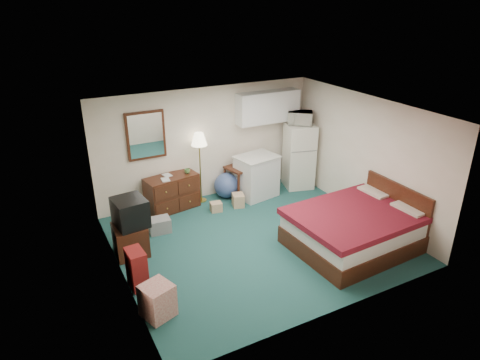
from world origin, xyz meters
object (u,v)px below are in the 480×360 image
floor_lamp (200,168)px  kitchen_counter (257,177)px  suitcase (137,269)px  dresser (172,193)px  bed (355,229)px  desk (240,181)px  fridge (299,156)px  tv_stand (130,240)px

floor_lamp → kitchen_counter: size_ratio=1.69×
kitchen_counter → suitcase: kitchen_counter is taller
dresser → bed: (2.44, -2.99, -0.03)m
bed → suitcase: 3.89m
dresser → desk: 1.60m
dresser → fridge: (3.09, -0.25, 0.39)m
dresser → tv_stand: dresser is taller
kitchen_counter → desk: bearing=139.6°
dresser → fridge: 3.13m
desk → bed: same height
desk → tv_stand: 3.10m
dresser → bed: dresser is taller
dresser → suitcase: 2.70m
fridge → desk: bearing=-170.9°
bed → desk: bearing=103.1°
kitchen_counter → tv_stand: 3.34m
desk → kitchen_counter: 0.39m
desk → suitcase: desk is taller
fridge → tv_stand: 4.49m
dresser → tv_stand: (-1.24, -1.31, -0.10)m
bed → tv_stand: (-3.68, 1.67, -0.08)m
floor_lamp → desk: size_ratio=2.26×
floor_lamp → fridge: bearing=-7.7°
dresser → kitchen_counter: (1.93, -0.27, 0.09)m
dresser → floor_lamp: size_ratio=0.70×
dresser → desk: (1.60, -0.09, -0.03)m
dresser → floor_lamp: floor_lamp is taller
kitchen_counter → bed: kitchen_counter is taller
desk → floor_lamp: bearing=158.3°
bed → suitcase: size_ratio=3.37×
dresser → floor_lamp: bearing=-4.0°
kitchen_counter → tv_stand: bearing=-172.0°
fridge → tv_stand: bearing=-150.7°
kitchen_counter → bed: 2.76m
dresser → kitchen_counter: size_ratio=1.18×
floor_lamp → desk: bearing=-9.8°
tv_stand → suitcase: size_ratio=0.92×
floor_lamp → kitchen_counter: (1.23, -0.34, -0.32)m
kitchen_counter → suitcase: 3.89m
floor_lamp → tv_stand: size_ratio=2.64×
bed → floor_lamp: bearing=116.6°
kitchen_counter → fridge: size_ratio=0.61×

